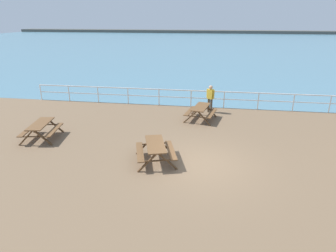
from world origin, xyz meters
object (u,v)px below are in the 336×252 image
Objects in this scene: picnic_table_near_left at (201,110)px; visitor at (210,97)px; picnic_table_near_right at (155,148)px; picnic_table_mid_centre at (41,127)px.

visitor reaches higher than picnic_table_near_left.
picnic_table_near_right is at bearing 175.01° from picnic_table_near_left.
picnic_table_near_left is 1.56m from visitor.
picnic_table_mid_centre is (-7.34, -3.88, 0.00)m from picnic_table_near_left.
picnic_table_near_left is at bearing -167.75° from visitor.
picnic_table_near_right is 1.07× the size of picnic_table_mid_centre.
picnic_table_near_left is at bearing -32.77° from picnic_table_near_right.
picnic_table_near_right is 7.05m from visitor.
picnic_table_near_left and picnic_table_near_right have the same top height.
visitor is at bearing -7.25° from picnic_table_near_left.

